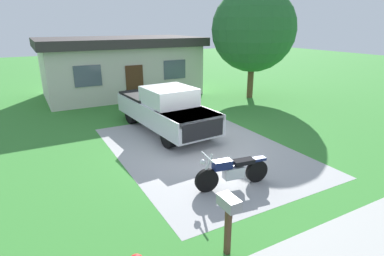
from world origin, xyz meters
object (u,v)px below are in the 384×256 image
object	(u,v)px
shade_tree	(253,30)
neighbor_house	(121,66)
pickup_truck	(164,108)
mailbox	(229,210)
motorcycle	(232,171)

from	to	relation	value
shade_tree	neighbor_house	size ratio (longest dim) A/B	0.67
pickup_truck	mailbox	bearing A→B (deg)	-104.91
motorcycle	pickup_truck	world-z (taller)	pickup_truck
pickup_truck	neighbor_house	xyz separation A→B (m)	(0.54, 7.82, 0.84)
pickup_truck	mailbox	size ratio (longest dim) A/B	4.56
pickup_truck	motorcycle	bearing A→B (deg)	-93.83
pickup_truck	mailbox	world-z (taller)	pickup_truck
motorcycle	shade_tree	bearing A→B (deg)	48.82
mailbox	neighbor_house	bearing A→B (deg)	80.61
motorcycle	mailbox	bearing A→B (deg)	-127.48
pickup_truck	mailbox	distance (m)	7.77
motorcycle	pickup_truck	bearing A→B (deg)	86.17
motorcycle	mailbox	xyz separation A→B (m)	(-1.64, -2.14, 0.51)
neighbor_house	pickup_truck	bearing A→B (deg)	-93.92
shade_tree	pickup_truck	bearing A→B (deg)	-156.13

